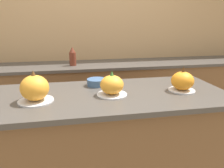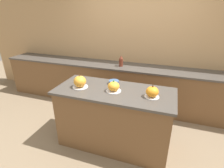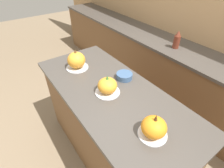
# 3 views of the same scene
# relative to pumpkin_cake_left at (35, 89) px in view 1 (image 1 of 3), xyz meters

# --- Properties ---
(wall_back) EXTENTS (8.00, 0.06, 2.50)m
(wall_back) POSITION_rel_pumpkin_cake_left_xyz_m (0.51, 1.64, 0.22)
(wall_back) COLOR tan
(wall_back) RESTS_ON ground_plane
(kitchen_island) EXTENTS (1.70, 0.74, 0.94)m
(kitchen_island) POSITION_rel_pumpkin_cake_left_xyz_m (0.51, 0.06, -0.55)
(kitchen_island) COLOR brown
(kitchen_island) RESTS_ON ground_plane
(back_counter) EXTENTS (6.00, 0.60, 0.91)m
(back_counter) POSITION_rel_pumpkin_cake_left_xyz_m (0.51, 1.31, -0.57)
(back_counter) COLOR brown
(back_counter) RESTS_ON ground_plane
(pumpkin_cake_left) EXTENTS (0.23, 0.23, 0.21)m
(pumpkin_cake_left) POSITION_rel_pumpkin_cake_left_xyz_m (0.00, 0.00, 0.00)
(pumpkin_cake_left) COLOR silver
(pumpkin_cake_left) RESTS_ON kitchen_island
(pumpkin_cake_center) EXTENTS (0.21, 0.21, 0.17)m
(pumpkin_cake_center) POSITION_rel_pumpkin_cake_left_xyz_m (0.51, 0.03, -0.02)
(pumpkin_cake_center) COLOR silver
(pumpkin_cake_center) RESTS_ON kitchen_island
(pumpkin_cake_right) EXTENTS (0.20, 0.20, 0.19)m
(pumpkin_cake_right) POSITION_rel_pumpkin_cake_left_xyz_m (1.04, 0.03, -0.01)
(pumpkin_cake_right) COLOR silver
(pumpkin_cake_right) RESTS_ON kitchen_island
(bottle_tall) EXTENTS (0.08, 0.08, 0.23)m
(bottle_tall) POSITION_rel_pumpkin_cake_left_xyz_m (0.26, 1.25, -0.00)
(bottle_tall) COLOR maroon
(bottle_tall) RESTS_ON back_counter
(mixing_bowl) EXTENTS (0.15, 0.15, 0.05)m
(mixing_bowl) POSITION_rel_pumpkin_cake_left_xyz_m (0.43, 0.28, -0.06)
(mixing_bowl) COLOR #3D5B84
(mixing_bowl) RESTS_ON kitchen_island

